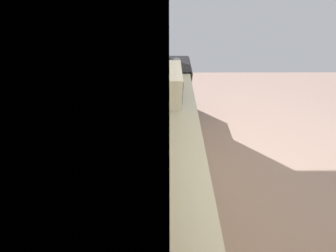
{
  "coord_description": "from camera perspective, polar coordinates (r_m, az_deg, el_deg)",
  "views": [
    {
      "loc": [
        -1.03,
        1.17,
        2.04
      ],
      "look_at": [
        -0.15,
        1.17,
        1.25
      ],
      "focal_mm": 20.02,
      "sensor_mm": 36.0,
      "label": 1
    }
  ],
  "objects": [
    {
      "name": "wall_back",
      "position": [
        1.3,
        -16.41,
        7.08
      ],
      "size": [
        4.08,
        0.12,
        2.67
      ],
      "primitive_type": "cube",
      "color": "#E5CE83",
      "rests_on": "ground_plane"
    },
    {
      "name": "oven_range",
      "position": [
        3.04,
        0.17,
        10.69
      ],
      "size": [
        0.59,
        0.65,
        1.08
      ],
      "color": "black",
      "rests_on": "ground_plane"
    },
    {
      "name": "upper_cabinets",
      "position": [
        0.74,
        -12.84,
        22.32
      ],
      "size": [
        2.11,
        0.3,
        0.65
      ],
      "color": "#EAD877"
    },
    {
      "name": "counter_run",
      "position": [
        1.73,
        -0.3,
        -24.85
      ],
      "size": [
        3.26,
        0.62,
        0.9
      ],
      "color": "#EDD877",
      "rests_on": "ground_plane"
    },
    {
      "name": "microwave",
      "position": [
        1.99,
        -0.88,
        12.49
      ],
      "size": [
        0.47,
        0.34,
        0.33
      ],
      "color": "white",
      "rests_on": "counter_run"
    },
    {
      "name": "ground_plane",
      "position": [
        2.57,
        28.66,
        -18.88
      ],
      "size": [
        6.33,
        6.33,
        0.0
      ],
      "primitive_type": "plane",
      "color": "gray"
    }
  ]
}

